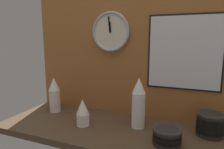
{
  "coord_description": "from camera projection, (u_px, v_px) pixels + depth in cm",
  "views": [
    {
      "loc": [
        36.83,
        -109.57,
        54.93
      ],
      "look_at": [
        -9.52,
        4.0,
        32.88
      ],
      "focal_mm": 32.0,
      "sensor_mm": 36.0,
      "label": 1
    }
  ],
  "objects": [
    {
      "name": "wall_clock",
      "position": [
        111.0,
        32.0,
        1.41
      ],
      "size": [
        28.13,
        2.7,
        28.13
      ],
      "color": "beige"
    },
    {
      "name": "ground_plane",
      "position": [
        124.0,
        132.0,
        1.24
      ],
      "size": [
        160.0,
        56.0,
        4.0
      ],
      "primitive_type": "cube",
      "color": "#4C3826"
    },
    {
      "name": "wall_tiled_back",
      "position": [
        137.0,
        42.0,
        1.38
      ],
      "size": [
        160.0,
        3.0,
        105.0
      ],
      "color": "#A3602D",
      "rests_on": "ground_plane"
    },
    {
      "name": "cup_stack_center_right",
      "position": [
        139.0,
        103.0,
        1.23
      ],
      "size": [
        8.41,
        8.41,
        31.7
      ],
      "color": "white",
      "rests_on": "ground_plane"
    },
    {
      "name": "menu_board",
      "position": [
        184.0,
        53.0,
        1.26
      ],
      "size": [
        45.82,
        1.32,
        47.95
      ],
      "color": "black"
    },
    {
      "name": "bowl_stack_far_right",
      "position": [
        210.0,
        124.0,
        1.14
      ],
      "size": [
        15.16,
        15.16,
        13.49
      ],
      "color": "black",
      "rests_on": "ground_plane"
    },
    {
      "name": "cup_stack_center_left",
      "position": [
        83.0,
        112.0,
        1.27
      ],
      "size": [
        8.41,
        8.41,
        17.16
      ],
      "color": "white",
      "rests_on": "ground_plane"
    },
    {
      "name": "cup_stack_far_left",
      "position": [
        54.0,
        95.0,
        1.51
      ],
      "size": [
        8.41,
        8.41,
        26.25
      ],
      "color": "white",
      "rests_on": "ground_plane"
    },
    {
      "name": "bowl_stack_right",
      "position": [
        167.0,
        135.0,
        1.05
      ],
      "size": [
        15.16,
        15.16,
        8.95
      ],
      "color": "black",
      "rests_on": "ground_plane"
    }
  ]
}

